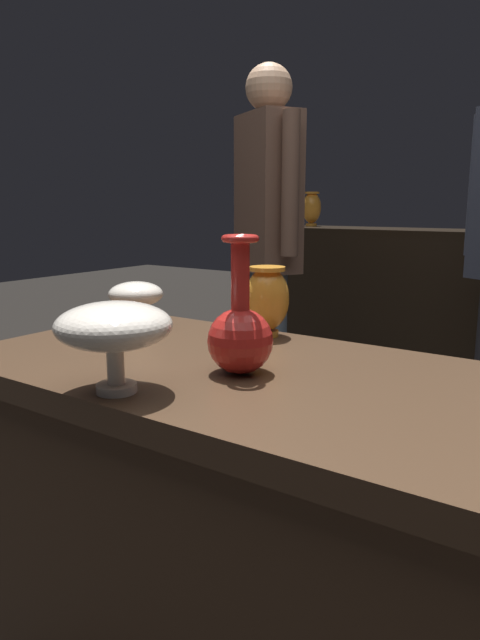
{
  "coord_description": "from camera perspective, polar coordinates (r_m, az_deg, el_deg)",
  "views": [
    {
      "loc": [
        0.64,
        -0.92,
        1.12
      ],
      "look_at": [
        0.01,
        -0.02,
        0.9
      ],
      "focal_mm": 32.21,
      "sensor_mm": 36.0,
      "label": 1
    }
  ],
  "objects": [
    {
      "name": "visitor_near_left",
      "position": [
        2.51,
        2.75,
        8.62
      ],
      "size": [
        0.41,
        0.32,
        1.69
      ],
      "rotation": [
        0.0,
        0.0,
        2.59
      ],
      "color": "slate",
      "rests_on": "ground_plane"
    },
    {
      "name": "shelf_vase_far_left",
      "position": [
        3.6,
        7.13,
        11.01
      ],
      "size": [
        0.11,
        0.11,
        0.21
      ],
      "color": "orange",
      "rests_on": "back_display_shelf"
    },
    {
      "name": "back_display_shelf",
      "position": [
        3.25,
        22.73,
        -0.61
      ],
      "size": [
        2.6,
        0.4,
        0.99
      ],
      "color": "black",
      "rests_on": "ground_plane"
    },
    {
      "name": "vase_centerpiece",
      "position": [
        1.1,
        0.02,
        -1.32
      ],
      "size": [
        0.13,
        0.13,
        0.27
      ],
      "color": "red",
      "rests_on": "display_plinth"
    },
    {
      "name": "vase_right_accent",
      "position": [
        1.51,
        -10.31,
        2.41
      ],
      "size": [
        0.14,
        0.14,
        0.13
      ],
      "color": "silver",
      "rests_on": "display_plinth"
    },
    {
      "name": "display_plinth",
      "position": [
        1.33,
        -0.02,
        -21.18
      ],
      "size": [
        1.2,
        0.64,
        0.8
      ],
      "color": "#422D1E",
      "rests_on": "ground_plane"
    },
    {
      "name": "vase_left_accent",
      "position": [
        1.41,
        2.7,
        2.14
      ],
      "size": [
        0.11,
        0.11,
        0.17
      ],
      "color": "orange",
      "rests_on": "display_plinth"
    },
    {
      "name": "vase_tall_behind",
      "position": [
        1.0,
        -12.42,
        -0.76
      ],
      "size": [
        0.2,
        0.2,
        0.16
      ],
      "color": "silver",
      "rests_on": "display_plinth"
    }
  ]
}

